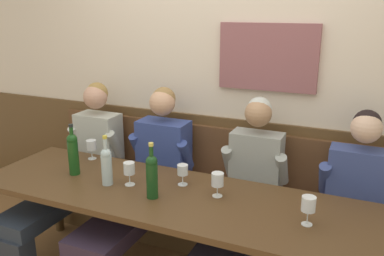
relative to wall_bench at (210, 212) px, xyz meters
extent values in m
cube|color=beige|center=(0.00, 0.26, 1.12)|extent=(6.80, 0.08, 2.80)
cube|color=#885256|center=(0.35, 0.20, 1.22)|extent=(0.72, 0.04, 0.48)
cube|color=brown|center=(0.00, 0.21, 0.23)|extent=(6.80, 0.03, 1.01)
cube|color=brown|center=(0.00, -0.02, -0.06)|extent=(2.96, 0.42, 0.44)
cube|color=brown|center=(0.00, -0.02, 0.18)|extent=(2.90, 0.39, 0.05)
cube|color=brown|center=(0.00, 0.17, 0.43)|extent=(2.96, 0.04, 0.45)
cube|color=#4B331C|center=(0.00, -0.64, 0.43)|extent=(2.66, 0.77, 0.04)
cylinder|color=#4E381D|center=(-1.26, -0.33, 0.06)|extent=(0.07, 0.07, 0.69)
cube|color=#242E3C|center=(-1.02, -0.57, 0.15)|extent=(0.30, 1.02, 0.11)
cube|color=#B2B9AF|center=(-1.02, -0.02, 0.46)|extent=(0.36, 0.21, 0.50)
sphere|color=tan|center=(-1.02, -0.03, 0.86)|extent=(0.20, 0.20, 0.20)
sphere|color=#A07C42|center=(-1.02, 0.00, 0.88)|extent=(0.18, 0.18, 0.18)
cylinder|color=#B2B9AF|center=(-1.22, -0.06, 0.48)|extent=(0.08, 0.20, 0.27)
cylinder|color=#B2B9AF|center=(-0.83, -0.06, 0.48)|extent=(0.08, 0.20, 0.27)
cube|color=#302538|center=(-0.39, -0.57, 0.15)|extent=(0.34, 1.02, 0.11)
cube|color=#304288|center=(-0.39, -0.02, 0.46)|extent=(0.40, 0.22, 0.51)
sphere|color=tan|center=(-0.39, -0.03, 0.87)|extent=(0.20, 0.20, 0.20)
sphere|color=#997545|center=(-0.39, 0.00, 0.89)|extent=(0.19, 0.19, 0.19)
cylinder|color=#304288|center=(-0.61, -0.06, 0.48)|extent=(0.08, 0.20, 0.27)
cylinder|color=#304288|center=(-0.18, -0.06, 0.48)|extent=(0.08, 0.20, 0.27)
cube|color=#262434|center=(0.36, -0.57, 0.15)|extent=(0.31, 1.03, 0.11)
cube|color=#929892|center=(0.36, -0.02, 0.46)|extent=(0.37, 0.19, 0.51)
sphere|color=tan|center=(0.36, -0.03, 0.86)|extent=(0.19, 0.19, 0.19)
sphere|color=beige|center=(0.36, 0.00, 0.88)|extent=(0.18, 0.18, 0.18)
cylinder|color=#929892|center=(0.17, -0.05, 0.48)|extent=(0.08, 0.20, 0.27)
cylinder|color=#929892|center=(0.56, -0.05, 0.48)|extent=(0.08, 0.20, 0.27)
cube|color=#374682|center=(1.07, -0.02, 0.45)|extent=(0.41, 0.18, 0.48)
sphere|color=#D7B093|center=(1.07, -0.03, 0.84)|extent=(0.19, 0.19, 0.19)
sphere|color=black|center=(1.07, 0.00, 0.86)|extent=(0.18, 0.18, 0.18)
cylinder|color=#374682|center=(0.85, -0.05, 0.47)|extent=(0.08, 0.20, 0.27)
cylinder|color=#174417|center=(-0.77, -0.64, 0.57)|extent=(0.07, 0.07, 0.24)
sphere|color=#174417|center=(-0.77, -0.64, 0.71)|extent=(0.07, 0.07, 0.07)
cylinder|color=#174417|center=(-0.77, -0.64, 0.75)|extent=(0.03, 0.03, 0.08)
cylinder|color=black|center=(-0.77, -0.64, 0.80)|extent=(0.03, 0.03, 0.02)
cylinder|color=#153D18|center=(-0.09, -0.74, 0.56)|extent=(0.07, 0.07, 0.22)
sphere|color=#153D18|center=(-0.09, -0.74, 0.69)|extent=(0.07, 0.07, 0.07)
cylinder|color=#153D18|center=(-0.09, -0.74, 0.74)|extent=(0.03, 0.03, 0.09)
cylinder|color=gold|center=(-0.09, -0.74, 0.79)|extent=(0.03, 0.03, 0.02)
cylinder|color=#ABC3C6|center=(-0.46, -0.69, 0.55)|extent=(0.07, 0.07, 0.20)
sphere|color=#ABC3C6|center=(-0.46, -0.69, 0.66)|extent=(0.07, 0.07, 0.07)
cylinder|color=#ABC3C6|center=(-0.46, -0.69, 0.72)|extent=(0.03, 0.03, 0.10)
cylinder|color=gold|center=(-0.46, -0.69, 0.78)|extent=(0.03, 0.03, 0.02)
cylinder|color=silver|center=(-0.84, -0.35, 0.45)|extent=(0.07, 0.07, 0.00)
cylinder|color=silver|center=(-0.84, -0.35, 0.49)|extent=(0.01, 0.01, 0.07)
cylinder|color=silver|center=(-0.84, -0.35, 0.56)|extent=(0.08, 0.08, 0.07)
cylinder|color=beige|center=(-0.84, -0.35, 0.54)|extent=(0.07, 0.07, 0.02)
cylinder|color=silver|center=(0.83, -0.69, 0.45)|extent=(0.06, 0.06, 0.00)
cylinder|color=silver|center=(0.83, -0.69, 0.49)|extent=(0.01, 0.01, 0.08)
cylinder|color=silver|center=(0.83, -0.69, 0.57)|extent=(0.08, 0.08, 0.08)
cylinder|color=#E2D981|center=(0.83, -0.69, 0.54)|extent=(0.07, 0.07, 0.02)
cylinder|color=silver|center=(0.27, -0.56, 0.45)|extent=(0.06, 0.06, 0.00)
cylinder|color=silver|center=(0.27, -0.56, 0.49)|extent=(0.01, 0.01, 0.07)
cylinder|color=silver|center=(0.27, -0.56, 0.56)|extent=(0.08, 0.08, 0.08)
cylinder|color=#EED879|center=(0.27, -0.56, 0.54)|extent=(0.07, 0.07, 0.03)
cylinder|color=silver|center=(0.00, -0.50, 0.45)|extent=(0.06, 0.06, 0.00)
cylinder|color=silver|center=(0.00, -0.50, 0.49)|extent=(0.01, 0.01, 0.07)
cylinder|color=silver|center=(0.00, -0.50, 0.56)|extent=(0.07, 0.07, 0.07)
cylinder|color=silver|center=(-0.32, -0.64, 0.45)|extent=(0.07, 0.07, 0.00)
cylinder|color=silver|center=(-0.32, -0.64, 0.49)|extent=(0.01, 0.01, 0.07)
cylinder|color=silver|center=(-0.32, -0.64, 0.57)|extent=(0.07, 0.07, 0.08)
cylinder|color=#DDE37A|center=(-0.32, -0.64, 0.54)|extent=(0.07, 0.07, 0.02)
camera|label=1|loc=(1.05, -2.72, 1.58)|focal=37.99mm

